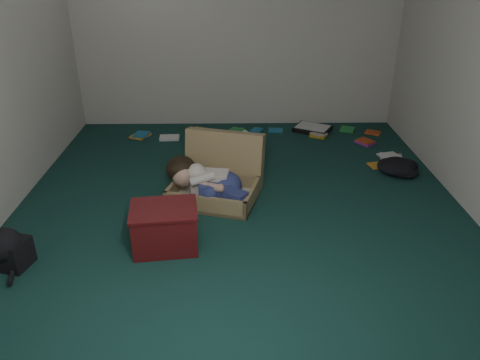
{
  "coord_description": "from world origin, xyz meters",
  "views": [
    {
      "loc": [
        -0.06,
        -3.64,
        2.08
      ],
      "look_at": [
        0.0,
        -0.15,
        0.35
      ],
      "focal_mm": 35.0,
      "sensor_mm": 36.0,
      "label": 1
    }
  ],
  "objects": [
    {
      "name": "floor",
      "position": [
        0.0,
        0.0,
        0.0
      ],
      "size": [
        4.5,
        4.5,
        0.0
      ],
      "primitive_type": "plane",
      "color": "#12352F",
      "rests_on": "ground"
    },
    {
      "name": "wall_back",
      "position": [
        0.0,
        2.25,
        1.3
      ],
      "size": [
        4.5,
        0.0,
        4.5
      ],
      "primitive_type": "plane",
      "rotation": [
        1.57,
        0.0,
        0.0
      ],
      "color": "silver",
      "rests_on": "ground"
    },
    {
      "name": "wall_front",
      "position": [
        0.0,
        -2.25,
        1.3
      ],
      "size": [
        4.5,
        0.0,
        4.5
      ],
      "primitive_type": "plane",
      "rotation": [
        -1.57,
        0.0,
        0.0
      ],
      "color": "silver",
      "rests_on": "ground"
    },
    {
      "name": "suitcase",
      "position": [
        -0.19,
        0.28,
        0.17
      ],
      "size": [
        0.93,
        0.92,
        0.56
      ],
      "rotation": [
        0.0,
        0.0,
        -0.28
      ],
      "color": "#9F8657",
      "rests_on": "floor"
    },
    {
      "name": "person",
      "position": [
        -0.3,
        0.11,
        0.21
      ],
      "size": [
        0.77,
        0.55,
        0.34
      ],
      "rotation": [
        0.0,
        0.0,
        -0.28
      ],
      "color": "silver",
      "rests_on": "suitcase"
    },
    {
      "name": "maroon_bin",
      "position": [
        -0.58,
        -0.6,
        0.17
      ],
      "size": [
        0.54,
        0.45,
        0.34
      ],
      "rotation": [
        0.0,
        0.0,
        0.12
      ],
      "color": "#4F1012",
      "rests_on": "floor"
    },
    {
      "name": "backpack",
      "position": [
        -1.7,
        -0.81,
        0.12
      ],
      "size": [
        0.46,
        0.4,
        0.23
      ],
      "primitive_type": null,
      "rotation": [
        0.0,
        0.0,
        -0.27
      ],
      "color": "black",
      "rests_on": "floor"
    },
    {
      "name": "clothing_pile",
      "position": [
        1.7,
        0.69,
        0.07
      ],
      "size": [
        0.52,
        0.47,
        0.14
      ],
      "primitive_type": null,
      "rotation": [
        0.0,
        0.0,
        -0.28
      ],
      "color": "black",
      "rests_on": "floor"
    },
    {
      "name": "paper_tray",
      "position": [
        0.96,
        1.95,
        0.03
      ],
      "size": [
        0.54,
        0.49,
        0.06
      ],
      "rotation": [
        0.0,
        0.0,
        -0.5
      ],
      "color": "black",
      "rests_on": "floor"
    },
    {
      "name": "book_scatter",
      "position": [
        0.59,
        1.69,
        0.01
      ],
      "size": [
        3.12,
        1.32,
        0.02
      ],
      "color": "gold",
      "rests_on": "floor"
    }
  ]
}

